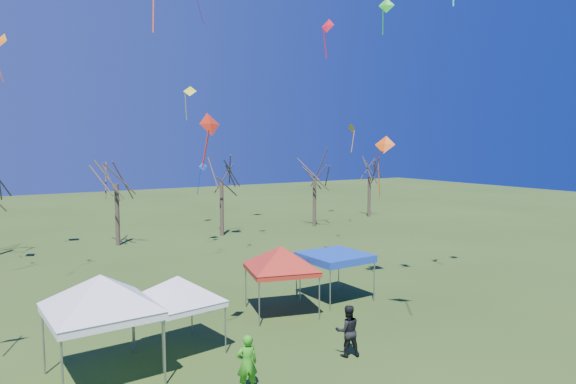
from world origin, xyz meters
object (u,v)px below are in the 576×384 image
tent_white_mid (178,281)px  person_dark (348,331)px  tent_blue (335,257)px  tent_white_west (100,282)px  tree_2 (116,162)px  tree_3 (221,163)px  tent_red (281,251)px  person_green (247,363)px  tree_4 (315,161)px  tree_5 (370,162)px

tent_white_mid → person_dark: size_ratio=1.97×
tent_blue → tent_white_west: bearing=-165.4°
tree_2 → tree_3: (8.40, -0.33, -0.21)m
tent_red → tent_white_west: bearing=-162.9°
tree_3 → person_green: (-10.58, -25.24, -5.17)m
tent_blue → tent_white_mid: bearing=-166.2°
tree_4 → person_green: tree_4 is taller
tree_3 → tent_blue: tree_3 is taller
tent_red → tent_blue: bearing=8.1°
tree_3 → person_green: size_ratio=4.34×
person_dark → person_green: bearing=27.9°
tent_white_west → tent_white_mid: bearing=16.8°
tree_5 → tent_red: tree_5 is taller
tree_5 → person_dark: size_ratio=3.97×
tree_2 → tree_3: 8.41m
tree_3 → person_green: bearing=-112.7°
tree_4 → tent_blue: (-11.87, -18.99, -3.95)m
tree_2 → tent_white_west: bearing=-104.5°
tree_4 → person_dark: bearing=-122.2°
tent_white_mid → tent_blue: tent_white_mid is taller
tree_4 → tent_blue: 22.74m
tent_blue → person_dark: size_ratio=1.60×
tree_2 → tree_5: size_ratio=1.10×
tree_5 → tent_white_west: bearing=-142.9°
tent_red → tent_white_mid: bearing=-162.7°
tent_white_west → person_dark: tent_white_west is taller
tree_3 → tree_4: bearing=-0.3°
tree_4 → tree_5: 8.62m
tree_5 → tent_white_west: size_ratio=1.63×
tree_3 → person_dark: 26.03m
tree_5 → tent_white_west: (-31.87, -24.07, -2.47)m
tent_blue → tree_5: bearing=46.1°
tree_5 → tent_blue: size_ratio=2.48×
tent_red → tree_3: bearing=73.1°
tree_2 → tent_blue: size_ratio=2.72×
tree_5 → tent_red: bearing=-137.6°
tent_red → tree_2: bearing=97.1°
tree_3 → tent_white_mid: bearing=-118.1°
tent_white_mid → person_dark: bearing=-35.0°
tent_red → tent_blue: 3.49m
tree_3 → tent_white_mid: tree_3 is taller
person_green → tent_blue: bearing=-131.0°
tree_5 → tent_red: (-23.61, -21.53, -2.84)m
tree_5 → person_green: size_ratio=4.09×
tree_2 → tree_3: size_ratio=1.03×
tree_2 → tree_5: 26.15m
tree_4 → tent_red: size_ratio=2.01×
tree_4 → tent_white_west: bearing=-136.9°
tent_white_west → person_green: 5.35m
tree_3 → tree_5: 17.81m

